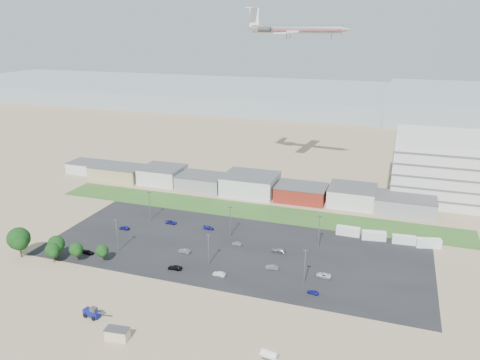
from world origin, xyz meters
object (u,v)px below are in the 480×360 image
at_px(parked_car_1, 272,267).
at_px(parked_car_7, 237,244).
at_px(parked_car_5, 124,228).
at_px(parked_car_13, 219,274).
at_px(parked_car_0, 324,275).
at_px(parked_car_2, 313,292).
at_px(airliner, 296,29).
at_px(parked_car_6, 209,228).
at_px(telehandler, 92,312).
at_px(box_trailer_a, 348,231).
at_px(parked_car_12, 278,250).
at_px(parked_car_9, 171,222).
at_px(tree_far_left, 19,241).
at_px(storage_tank_nw, 269,355).
at_px(parked_car_3, 175,267).
at_px(parked_car_10, 88,252).
at_px(portable_shed, 117,334).
at_px(parked_car_4, 184,251).

relative_size(parked_car_1, parked_car_7, 1.19).
height_order(parked_car_5, parked_car_13, parked_car_5).
distance_m(parked_car_0, parked_car_5, 71.72).
height_order(parked_car_0, parked_car_2, parked_car_0).
distance_m(airliner, parked_car_5, 106.97).
relative_size(parked_car_2, parked_car_6, 0.84).
height_order(telehandler, box_trailer_a, box_trailer_a).
bearing_deg(parked_car_1, parked_car_13, -63.12).
distance_m(parked_car_1, parked_car_12, 10.93).
bearing_deg(airliner, parked_car_9, -108.42).
xyz_separation_m(telehandler, tree_far_left, (-39.44, 19.33, 4.06)).
distance_m(storage_tank_nw, box_trailer_a, 69.11).
distance_m(parked_car_7, parked_car_13, 20.11).
bearing_deg(parked_car_5, parked_car_0, 83.59).
relative_size(parked_car_5, parked_car_13, 0.99).
bearing_deg(parked_car_12, parked_car_6, -104.42).
bearing_deg(parked_car_13, parked_car_3, -84.58).
bearing_deg(tree_far_left, parked_car_7, 25.96).
relative_size(parked_car_2, parked_car_5, 0.86).
bearing_deg(parked_car_2, box_trailer_a, -178.46).
height_order(airliner, parked_car_10, airliner).
bearing_deg(telehandler, parked_car_10, 135.61).
xyz_separation_m(box_trailer_a, tree_far_left, (-93.00, -48.72, 4.02)).
bearing_deg(portable_shed, parked_car_0, 40.31).
relative_size(parked_car_6, parked_car_12, 0.85).
distance_m(parked_car_1, parked_car_10, 57.46).
bearing_deg(tree_far_left, parked_car_4, 22.17).
bearing_deg(parked_car_6, parked_car_13, -149.36).
distance_m(box_trailer_a, airliner, 89.34).
xyz_separation_m(parked_car_1, parked_car_7, (-14.88, 11.37, -0.10)).
relative_size(portable_shed, parked_car_12, 1.21).
bearing_deg(storage_tank_nw, parked_car_4, 134.70).
bearing_deg(parked_car_6, airliner, -9.97).
xyz_separation_m(airliner, parked_car_2, (27.63, -92.95, -65.52)).
bearing_deg(parked_car_1, parked_car_12, 178.90).
xyz_separation_m(portable_shed, parked_car_9, (-18.18, 62.43, -0.80)).
bearing_deg(parked_car_3, parked_car_2, 86.74).
height_order(parked_car_9, parked_car_13, parked_car_13).
bearing_deg(parked_car_3, parked_car_10, -93.52).
xyz_separation_m(parked_car_0, parked_car_12, (-15.93, 10.62, 0.06)).
distance_m(storage_tank_nw, parked_car_5, 81.28).
distance_m(box_trailer_a, parked_car_0, 30.82).
height_order(portable_shed, parked_car_7, portable_shed).
bearing_deg(parked_car_5, parked_car_1, 81.23).
distance_m(parked_car_4, parked_car_9, 23.76).
bearing_deg(portable_shed, box_trailer_a, 52.87).
relative_size(airliner, parked_car_0, 11.22).
relative_size(parked_car_10, parked_car_12, 0.85).
bearing_deg(storage_tank_nw, parked_car_6, 123.34).
distance_m(parked_car_1, parked_car_2, 16.57).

